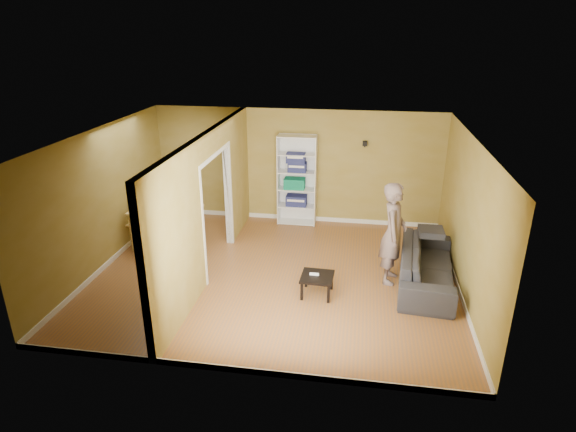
# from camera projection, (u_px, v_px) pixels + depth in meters

# --- Properties ---
(room_shell) EXTENTS (6.50, 6.50, 6.50)m
(room_shell) POSITION_uv_depth(u_px,v_px,m) (275.00, 209.00, 8.42)
(room_shell) COLOR #945825
(room_shell) RESTS_ON ground
(partition) EXTENTS (0.22, 5.50, 2.60)m
(partition) POSITION_uv_depth(u_px,v_px,m) (209.00, 205.00, 8.59)
(partition) COLOR #9F8C48
(partition) RESTS_ON ground
(wall_speaker) EXTENTS (0.10, 0.10, 0.10)m
(wall_speaker) POSITION_uv_depth(u_px,v_px,m) (365.00, 143.00, 10.45)
(wall_speaker) COLOR black
(wall_speaker) RESTS_ON room_shell
(sofa) EXTENTS (2.42, 1.22, 0.89)m
(sofa) POSITION_uv_depth(u_px,v_px,m) (427.00, 260.00, 8.47)
(sofa) COLOR black
(sofa) RESTS_ON ground
(person) EXTENTS (0.86, 0.72, 2.16)m
(person) POSITION_uv_depth(u_px,v_px,m) (394.00, 225.00, 8.32)
(person) COLOR slate
(person) RESTS_ON ground
(bookshelf) EXTENTS (0.87, 0.38, 2.06)m
(bookshelf) POSITION_uv_depth(u_px,v_px,m) (297.00, 180.00, 10.91)
(bookshelf) COLOR white
(bookshelf) RESTS_ON ground
(paper_box_navy_a) EXTENTS (0.46, 0.30, 0.24)m
(paper_box_navy_a) POSITION_uv_depth(u_px,v_px,m) (297.00, 200.00, 11.03)
(paper_box_navy_a) COLOR navy
(paper_box_navy_a) RESTS_ON bookshelf
(paper_box_teal) EXTENTS (0.46, 0.30, 0.24)m
(paper_box_teal) POSITION_uv_depth(u_px,v_px,m) (295.00, 183.00, 10.89)
(paper_box_teal) COLOR #177E81
(paper_box_teal) RESTS_ON bookshelf
(paper_box_navy_b) EXTENTS (0.41, 0.26, 0.21)m
(paper_box_navy_b) POSITION_uv_depth(u_px,v_px,m) (297.00, 167.00, 10.74)
(paper_box_navy_b) COLOR navy
(paper_box_navy_b) RESTS_ON bookshelf
(paper_box_navy_c) EXTENTS (0.41, 0.27, 0.21)m
(paper_box_navy_c) POSITION_uv_depth(u_px,v_px,m) (296.00, 158.00, 10.66)
(paper_box_navy_c) COLOR navy
(paper_box_navy_c) RESTS_ON bookshelf
(coffee_table) EXTENTS (0.54, 0.54, 0.36)m
(coffee_table) POSITION_uv_depth(u_px,v_px,m) (317.00, 278.00, 8.13)
(coffee_table) COLOR black
(coffee_table) RESTS_ON ground
(game_controller) EXTENTS (0.16, 0.04, 0.03)m
(game_controller) POSITION_uv_depth(u_px,v_px,m) (314.00, 274.00, 8.14)
(game_controller) COLOR white
(game_controller) RESTS_ON coffee_table
(dining_table) EXTENTS (1.32, 0.88, 0.82)m
(dining_table) POSITION_uv_depth(u_px,v_px,m) (166.00, 213.00, 9.79)
(dining_table) COLOR #EBC579
(dining_table) RESTS_ON ground
(chair_left) EXTENTS (0.46, 0.46, 0.98)m
(chair_left) POSITION_uv_depth(u_px,v_px,m) (132.00, 221.00, 10.02)
(chair_left) COLOR tan
(chair_left) RESTS_ON ground
(chair_near) EXTENTS (0.54, 0.54, 0.97)m
(chair_near) POSITION_uv_depth(u_px,v_px,m) (156.00, 235.00, 9.36)
(chair_near) COLOR tan
(chair_near) RESTS_ON ground
(chair_far) EXTENTS (0.48, 0.48, 0.98)m
(chair_far) POSITION_uv_depth(u_px,v_px,m) (181.00, 213.00, 10.46)
(chair_far) COLOR tan
(chair_far) RESTS_ON ground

